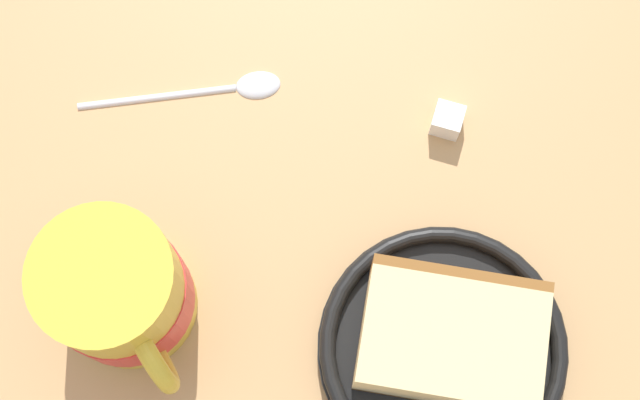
# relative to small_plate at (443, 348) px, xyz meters

# --- Properties ---
(ground_plane) EXTENTS (1.48, 1.48, 0.03)m
(ground_plane) POSITION_rel_small_plate_xyz_m (0.08, -0.04, -0.03)
(ground_plane) COLOR tan
(small_plate) EXTENTS (0.15, 0.15, 0.02)m
(small_plate) POSITION_rel_small_plate_xyz_m (0.00, 0.00, 0.00)
(small_plate) COLOR black
(small_plate) RESTS_ON ground_plane
(cake_slice) EXTENTS (0.12, 0.11, 0.06)m
(cake_slice) POSITION_rel_small_plate_xyz_m (-0.00, -0.00, 0.03)
(cake_slice) COLOR brown
(cake_slice) RESTS_ON small_plate
(tea_mug) EXTENTS (0.08, 0.11, 0.10)m
(tea_mug) POSITION_rel_small_plate_xyz_m (0.18, -0.08, 0.04)
(tea_mug) COLOR gold
(tea_mug) RESTS_ON ground_plane
(teaspoon) EXTENTS (0.14, 0.03, 0.01)m
(teaspoon) POSITION_rel_small_plate_xyz_m (0.09, -0.20, -0.01)
(teaspoon) COLOR silver
(teaspoon) RESTS_ON ground_plane
(sugar_cube) EXTENTS (0.03, 0.03, 0.02)m
(sugar_cube) POSITION_rel_small_plate_xyz_m (-0.05, -0.14, -0.00)
(sugar_cube) COLOR white
(sugar_cube) RESTS_ON ground_plane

